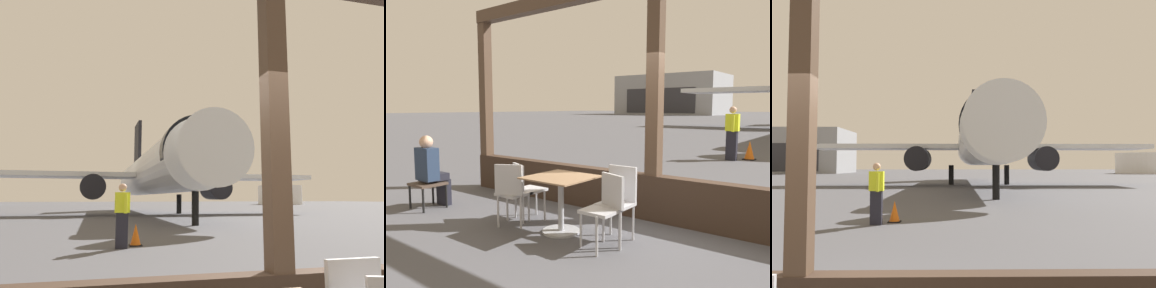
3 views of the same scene
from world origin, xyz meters
TOP-DOWN VIEW (x-y plane):
  - window_frame at (0.00, 0.00)m, footprint 8.05×0.24m
  - dining_table at (-0.73, -1.30)m, footprint 0.83×0.83m
  - cafe_chair_window_left at (-1.53, -1.20)m, footprint 0.50×0.50m
  - cafe_chair_window_right at (-1.46, -1.54)m, footprint 0.51×0.51m
  - cafe_chair_aisle_left at (0.06, -1.39)m, footprint 0.49×0.49m
  - cafe_chair_aisle_right at (0.03, -1.05)m, footprint 0.40×0.40m
  - lounge_bench at (-3.30, -1.75)m, footprint 0.48×0.48m
  - seated_passenger at (-3.30, -1.68)m, footprint 0.40×0.47m
  - ground_crew_worker at (-0.84, 7.34)m, footprint 0.40×0.55m
  - traffic_cone at (-0.41, 7.84)m, footprint 0.36×0.36m
  - distant_hangar at (-34.20, 79.74)m, footprint 23.80×14.96m

SIDE VIEW (x-z plane):
  - traffic_cone at x=-0.41m, z-range -0.02..0.60m
  - lounge_bench at x=-3.30m, z-range 0.16..0.60m
  - dining_table at x=-0.73m, z-range 0.08..0.85m
  - cafe_chair_window_left at x=-1.53m, z-range 0.09..0.96m
  - cafe_chair_aisle_left at x=0.06m, z-range 0.09..0.99m
  - cafe_chair_window_right at x=-1.46m, z-range 0.09..1.00m
  - cafe_chair_aisle_right at x=0.03m, z-range 0.09..1.04m
  - seated_passenger at x=-3.30m, z-range 0.05..1.29m
  - ground_crew_worker at x=-0.84m, z-range 0.03..1.77m
  - window_frame at x=0.00m, z-range -0.57..3.13m
  - distant_hangar at x=-34.20m, z-range 0.00..9.30m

